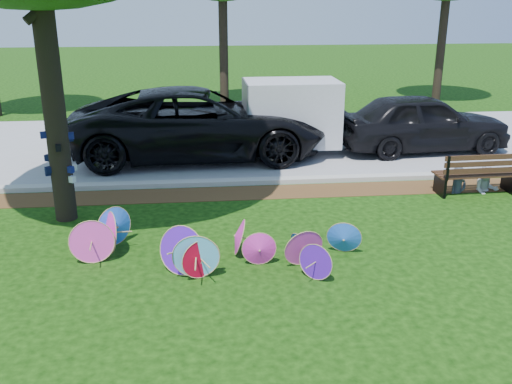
# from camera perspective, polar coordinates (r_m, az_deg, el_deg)

# --- Properties ---
(ground) EXTENTS (90.00, 90.00, 0.00)m
(ground) POSITION_cam_1_polar(r_m,az_deg,el_deg) (9.46, -1.83, -9.27)
(ground) COLOR black
(ground) RESTS_ON ground
(mulch_strip) EXTENTS (90.00, 1.00, 0.01)m
(mulch_strip) POSITION_cam_1_polar(r_m,az_deg,el_deg) (13.57, -3.15, -0.17)
(mulch_strip) COLOR #472D16
(mulch_strip) RESTS_ON ground
(curb) EXTENTS (90.00, 0.30, 0.12)m
(curb) POSITION_cam_1_polar(r_m,az_deg,el_deg) (14.22, -3.29, 0.98)
(curb) COLOR #B7B5AD
(curb) RESTS_ON ground
(street) EXTENTS (90.00, 8.00, 0.01)m
(street) POSITION_cam_1_polar(r_m,az_deg,el_deg) (18.22, -3.88, 4.89)
(street) COLOR gray
(street) RESTS_ON ground
(parasol_pile) EXTENTS (5.24, 2.24, 0.87)m
(parasol_pile) POSITION_cam_1_polar(r_m,az_deg,el_deg) (10.05, -5.68, -5.19)
(parasol_pile) COLOR blue
(parasol_pile) RESTS_ON ground
(black_van) EXTENTS (7.27, 3.53, 1.99)m
(black_van) POSITION_cam_1_polar(r_m,az_deg,el_deg) (16.48, -5.66, 6.85)
(black_van) COLOR black
(black_van) RESTS_ON ground
(dark_pickup) EXTENTS (5.22, 2.42, 1.73)m
(dark_pickup) POSITION_cam_1_polar(r_m,az_deg,el_deg) (17.84, 16.30, 6.70)
(dark_pickup) COLOR black
(dark_pickup) RESTS_ON ground
(cargo_trailer) EXTENTS (2.68, 1.71, 2.46)m
(cargo_trailer) POSITION_cam_1_polar(r_m,az_deg,el_deg) (16.71, 3.58, 7.90)
(cargo_trailer) COLOR silver
(cargo_trailer) RESTS_ON ground
(park_bench) EXTENTS (1.96, 0.80, 1.01)m
(park_bench) POSITION_cam_1_polar(r_m,az_deg,el_deg) (14.45, 21.04, 1.85)
(park_bench) COLOR black
(park_bench) RESTS_ON ground
(person_left) EXTENTS (0.54, 0.45, 1.27)m
(person_left) POSITION_cam_1_polar(r_m,az_deg,el_deg) (14.31, 19.76, 2.37)
(person_left) COLOR #3C4252
(person_left) RESTS_ON ground
(person_right) EXTENTS (0.67, 0.56, 1.23)m
(person_right) POSITION_cam_1_polar(r_m,az_deg,el_deg) (14.63, 22.23, 2.35)
(person_right) COLOR silver
(person_right) RESTS_ON ground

